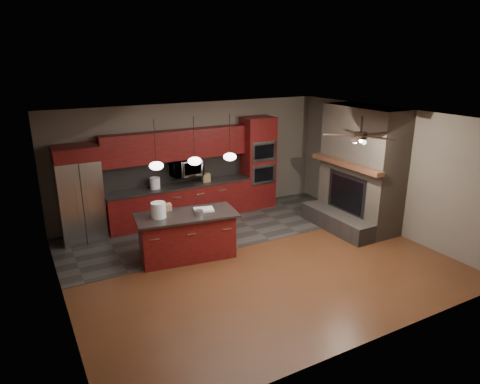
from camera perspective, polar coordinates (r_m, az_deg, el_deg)
ground at (r=8.60m, az=1.82°, el=-8.96°), size 7.00×7.00×0.00m
ceiling at (r=7.76m, az=2.02°, el=9.86°), size 7.00×6.00×0.02m
back_wall at (r=10.66m, az=-6.34°, el=4.28°), size 7.00×0.02×2.80m
right_wall at (r=10.24m, az=19.05°, el=2.84°), size 0.02×6.00×2.80m
left_wall at (r=7.06m, az=-23.42°, el=-4.21°), size 0.02×6.00×2.80m
slate_tile_patch at (r=10.04m, az=-3.42°, el=-4.87°), size 7.00×2.40×0.01m
fireplace_column at (r=10.21m, az=15.59°, el=2.52°), size 1.30×2.10×2.80m
back_cabinetry at (r=10.40m, az=-8.12°, el=0.97°), size 3.59×0.64×2.20m
oven_tower at (r=11.19m, az=2.38°, el=3.92°), size 0.80×0.63×2.38m
microwave at (r=10.36m, az=-7.19°, el=3.28°), size 0.73×0.41×0.50m
refrigerator at (r=9.71m, az=-20.62°, el=-0.29°), size 0.90×0.75×2.09m
kitchen_island at (r=8.56m, az=-7.06°, el=-5.78°), size 2.06×1.16×0.92m
white_bucket at (r=8.25m, az=-10.82°, el=-2.38°), size 0.35×0.35×0.30m
paint_can at (r=8.27m, az=-5.49°, el=-2.78°), size 0.18×0.18×0.11m
paint_tray at (r=8.54m, az=-4.87°, el=-2.34°), size 0.44×0.36×0.04m
cardboard_box at (r=8.62m, az=-9.83°, el=-2.01°), size 0.22×0.17×0.13m
counter_bucket at (r=10.13m, az=-11.26°, el=1.17°), size 0.28×0.28×0.26m
counter_box at (r=10.52m, az=-4.56°, el=1.93°), size 0.20×0.16×0.21m
pendant_left at (r=7.88m, az=-11.09°, el=3.48°), size 0.26×0.26×0.92m
pendant_center at (r=8.13m, az=-6.06°, el=4.15°), size 0.26×0.26×0.92m
pendant_right at (r=8.44m, az=-1.35°, el=4.74°), size 0.26×0.26×0.92m
ceiling_fan at (r=8.27m, az=15.79°, el=7.31°), size 1.27×1.33×0.41m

